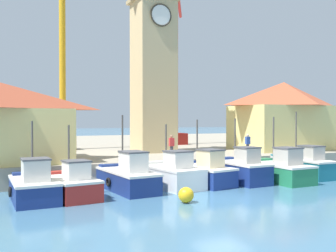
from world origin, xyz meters
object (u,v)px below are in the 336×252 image
at_px(fishing_boat_left_inner, 127,177).
at_px(dock_worker_along_quay, 248,144).
at_px(mooring_buoy, 186,195).
at_px(fishing_boat_far_left, 34,186).
at_px(fishing_boat_mid_left, 171,174).
at_px(fishing_boat_right_inner, 280,170).
at_px(warehouse_right, 284,115).
at_px(fishing_boat_mid_right, 240,170).
at_px(fishing_boat_right_outer, 303,165).
at_px(fishing_boat_center, 203,172).
at_px(fishing_boat_left_outer, 72,184).
at_px(clock_tower, 153,55).
at_px(dock_worker_near_tower, 172,146).
at_px(port_crane_far, 63,74).
at_px(port_crane_near, 176,77).

relative_size(fishing_boat_left_inner, dock_worker_along_quay, 3.17).
distance_m(fishing_boat_left_inner, mooring_buoy, 4.47).
height_order(fishing_boat_far_left, fishing_boat_mid_left, fishing_boat_far_left).
xyz_separation_m(fishing_boat_right_inner, warehouse_right, (7.20, 8.03, 3.60)).
bearing_deg(fishing_boat_mid_right, fishing_boat_right_outer, 3.40).
relative_size(fishing_boat_center, mooring_buoy, 6.13).
bearing_deg(fishing_boat_left_outer, fishing_boat_center, 5.03).
relative_size(clock_tower, dock_worker_near_tower, 10.35).
bearing_deg(warehouse_right, fishing_boat_mid_left, -154.18).
height_order(port_crane_far, dock_worker_near_tower, port_crane_far).
distance_m(fishing_boat_far_left, dock_worker_near_tower, 10.47).
xyz_separation_m(fishing_boat_mid_left, warehouse_right, (14.28, 6.91, 3.61)).
height_order(fishing_boat_mid_left, mooring_buoy, fishing_boat_mid_left).
bearing_deg(fishing_boat_mid_left, port_crane_near, 63.84).
height_order(clock_tower, mooring_buoy, clock_tower).
bearing_deg(warehouse_right, mooring_buoy, -144.26).
bearing_deg(port_crane_far, port_crane_near, 11.49).
relative_size(fishing_boat_center, port_crane_far, 0.26).
distance_m(fishing_boat_far_left, fishing_boat_left_inner, 5.08).
bearing_deg(fishing_boat_mid_left, clock_tower, 74.19).
height_order(clock_tower, dock_worker_near_tower, clock_tower).
xyz_separation_m(port_crane_near, dock_worker_along_quay, (-0.74, -13.97, -6.41)).
distance_m(fishing_boat_right_outer, clock_tower, 14.52).
bearing_deg(mooring_buoy, clock_tower, 74.24).
distance_m(fishing_boat_left_outer, clock_tower, 15.62).
bearing_deg(fishing_boat_mid_right, fishing_boat_left_inner, 178.09).
relative_size(fishing_boat_left_outer, dock_worker_along_quay, 2.64).
bearing_deg(fishing_boat_far_left, fishing_boat_mid_right, 2.17).
height_order(fishing_boat_right_outer, warehouse_right, warehouse_right).
height_order(fishing_boat_far_left, fishing_boat_right_outer, fishing_boat_right_outer).
bearing_deg(fishing_boat_center, fishing_boat_left_inner, -179.93).
relative_size(fishing_boat_left_inner, port_crane_near, 0.28).
bearing_deg(fishing_boat_right_inner, dock_worker_near_tower, 138.93).
xyz_separation_m(warehouse_right, dock_worker_near_tower, (-12.61, -3.32, -2.24)).
bearing_deg(fishing_boat_far_left, fishing_boat_right_outer, 2.54).
height_order(fishing_boat_right_inner, port_crane_far, port_crane_far).
bearing_deg(mooring_buoy, port_crane_near, 65.79).
relative_size(port_crane_far, dock_worker_near_tower, 10.84).
height_order(fishing_boat_mid_left, dock_worker_along_quay, fishing_boat_mid_left).
height_order(fishing_boat_left_inner, dock_worker_near_tower, fishing_boat_left_inner).
relative_size(fishing_boat_center, fishing_boat_right_inner, 1.01).
bearing_deg(fishing_boat_mid_right, fishing_boat_right_inner, -18.98).
xyz_separation_m(fishing_boat_far_left, fishing_boat_center, (9.86, 0.72, 0.03)).
bearing_deg(fishing_boat_left_inner, fishing_boat_right_outer, 0.34).
bearing_deg(fishing_boat_mid_right, clock_tower, 102.28).
xyz_separation_m(fishing_boat_mid_left, port_crane_far, (-3.81, 14.64, 7.25)).
bearing_deg(fishing_boat_left_outer, mooring_buoy, -36.46).
bearing_deg(fishing_boat_right_inner, clock_tower, 113.56).
xyz_separation_m(fishing_boat_left_inner, port_crane_far, (-1.09, 14.68, 7.25)).
height_order(fishing_boat_far_left, dock_worker_near_tower, fishing_boat_far_left).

